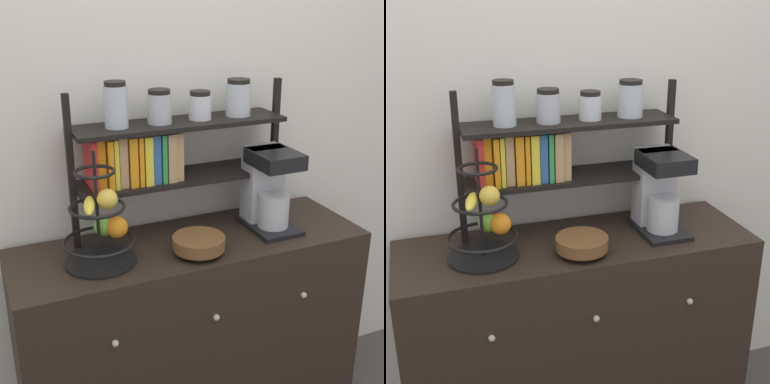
{
  "view_description": "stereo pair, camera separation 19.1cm",
  "coord_description": "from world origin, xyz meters",
  "views": [
    {
      "loc": [
        -0.73,
        -1.46,
        1.81
      ],
      "look_at": [
        0.0,
        0.22,
        1.12
      ],
      "focal_mm": 50.0,
      "sensor_mm": 36.0,
      "label": 1
    },
    {
      "loc": [
        -0.56,
        -1.53,
        1.81
      ],
      "look_at": [
        0.0,
        0.22,
        1.12
      ],
      "focal_mm": 50.0,
      "sensor_mm": 36.0,
      "label": 2
    }
  ],
  "objects": [
    {
      "name": "sideboard",
      "position": [
        0.0,
        0.22,
        0.46
      ],
      "size": [
        1.36,
        0.46,
        0.92
      ],
      "color": "black",
      "rests_on": "ground_plane"
    },
    {
      "name": "fruit_stand",
      "position": [
        -0.34,
        0.2,
        1.05
      ],
      "size": [
        0.25,
        0.25,
        0.41
      ],
      "color": "black",
      "rests_on": "sideboard"
    },
    {
      "name": "wooden_bowl",
      "position": [
        -0.01,
        0.12,
        0.96
      ],
      "size": [
        0.19,
        0.19,
        0.06
      ],
      "color": "brown",
      "rests_on": "sideboard"
    },
    {
      "name": "wall_back",
      "position": [
        0.0,
        0.48,
        1.3
      ],
      "size": [
        7.0,
        0.05,
        2.6
      ],
      "primitive_type": "cube",
      "color": "silver",
      "rests_on": "ground_plane"
    },
    {
      "name": "shelf_hutch",
      "position": [
        -0.06,
        0.35,
        1.28
      ],
      "size": [
        0.86,
        0.2,
        0.6
      ],
      "color": "black",
      "rests_on": "sideboard"
    },
    {
      "name": "coffee_maker",
      "position": [
        0.34,
        0.23,
        1.08
      ],
      "size": [
        0.17,
        0.25,
        0.32
      ],
      "color": "black",
      "rests_on": "sideboard"
    }
  ]
}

